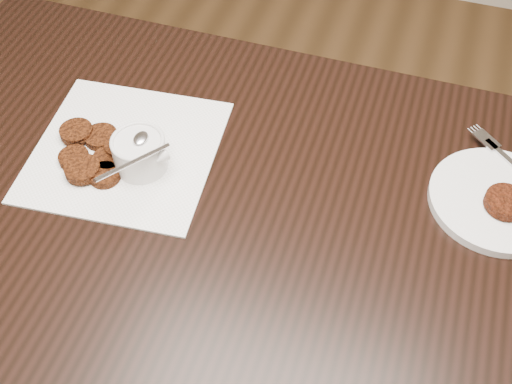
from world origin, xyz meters
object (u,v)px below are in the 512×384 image
sauce_ramekin (137,140)px  plate_with_patty (498,197)px  napkin (126,151)px  table (231,322)px

sauce_ramekin → plate_with_patty: sauce_ramekin is taller
napkin → plate_with_patty: (0.60, 0.08, 0.01)m
napkin → table: bearing=-17.8°
napkin → sauce_ramekin: (0.04, -0.02, 0.06)m
napkin → plate_with_patty: plate_with_patty is taller
table → plate_with_patty: bearing=19.7°
napkin → sauce_ramekin: 0.08m
sauce_ramekin → plate_with_patty: bearing=10.4°
table → sauce_ramekin: 0.47m
napkin → plate_with_patty: 0.61m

